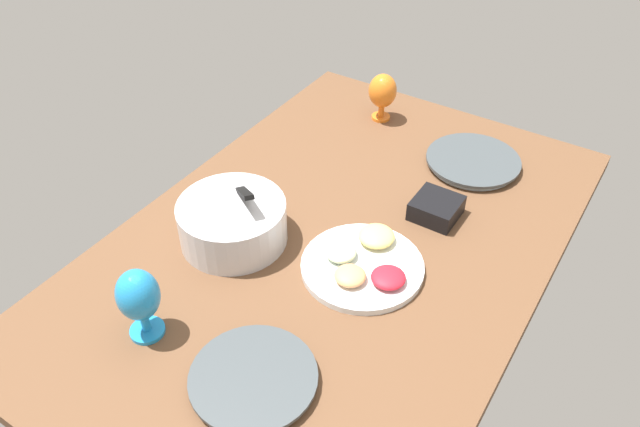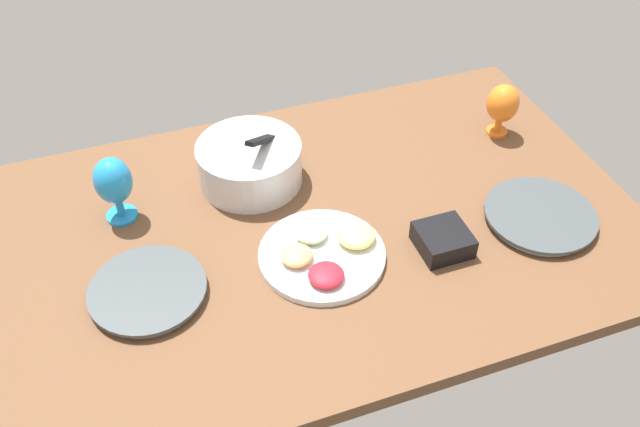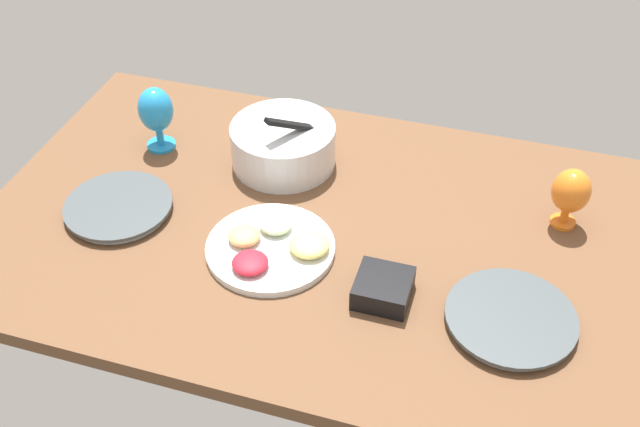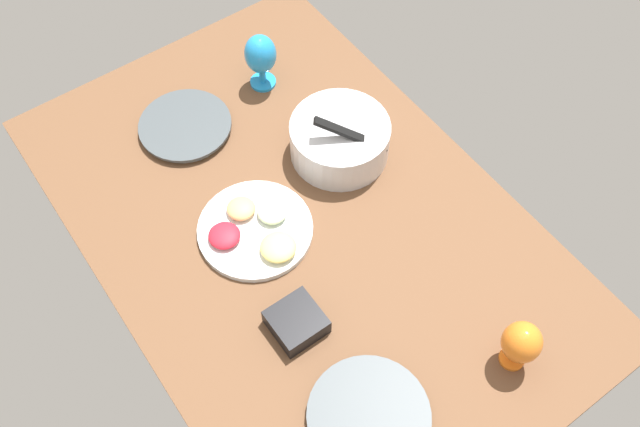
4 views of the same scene
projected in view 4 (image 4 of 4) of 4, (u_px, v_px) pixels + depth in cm
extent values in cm
cube|color=brown|center=(301.00, 227.00, 191.30)|extent=(160.00, 104.00, 4.00)
cylinder|color=silver|center=(186.00, 127.00, 206.41)|extent=(24.92, 24.92, 1.54)
cylinder|color=#3E4549|center=(185.00, 125.00, 205.37)|extent=(27.09, 27.09, 0.93)
cylinder|color=silver|center=(369.00, 417.00, 160.61)|extent=(26.11, 26.11, 1.56)
cylinder|color=#3E4549|center=(369.00, 415.00, 159.56)|extent=(28.38, 28.38, 0.93)
cylinder|color=silver|center=(340.00, 139.00, 197.66)|extent=(28.02, 28.02, 11.50)
cylinder|color=white|center=(340.00, 132.00, 194.75)|extent=(25.22, 25.22, 2.07)
cube|color=black|center=(351.00, 135.00, 189.60)|extent=(14.73, 17.28, 11.58)
cylinder|color=silver|center=(255.00, 230.00, 187.39)|extent=(30.77, 30.77, 1.80)
ellipsoid|color=#F9E072|center=(278.00, 247.00, 181.54)|extent=(9.46, 9.46, 3.31)
ellipsoid|color=beige|center=(272.00, 212.00, 187.45)|extent=(7.87, 7.87, 3.12)
ellipsoid|color=#F2A566|center=(241.00, 209.00, 188.13)|extent=(7.72, 7.72, 3.00)
ellipsoid|color=red|center=(224.00, 236.00, 183.73)|extent=(8.45, 8.45, 2.74)
cylinder|color=#218CD3|center=(263.00, 82.00, 216.49)|extent=(7.93, 7.93, 1.00)
cylinder|color=#218CD3|center=(262.00, 75.00, 214.03)|extent=(2.00, 2.00, 4.84)
ellipsoid|color=#218CD3|center=(260.00, 54.00, 206.62)|extent=(9.50, 9.50, 12.77)
cylinder|color=orange|center=(512.00, 358.00, 168.44)|extent=(6.21, 6.21, 1.00)
cylinder|color=orange|center=(514.00, 355.00, 166.44)|extent=(2.00, 2.00, 3.76)
ellipsoid|color=orange|center=(522.00, 342.00, 160.06)|extent=(9.29, 9.29, 11.39)
cube|color=black|center=(296.00, 322.00, 171.12)|extent=(12.20, 12.20, 5.42)
cube|color=tan|center=(296.00, 319.00, 169.66)|extent=(10.00, 10.00, 1.73)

